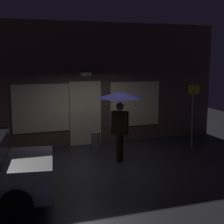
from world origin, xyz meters
The scene contains 5 objects.
ground_plane centered at (0.00, 0.00, 0.00)m, with size 18.00×18.00×0.00m, color #26262B.
building_facade centered at (0.00, 2.35, 2.07)m, with size 9.89×0.48×4.19m.
person_with_umbrella centered at (0.48, 0.04, 1.65)m, with size 1.30×1.30×2.04m.
street_sign_post centered at (3.26, 0.61, 1.27)m, with size 0.40×0.07×2.22m.
sidewalk_bollard centered at (0.15, 1.41, 0.30)m, with size 0.29×0.29×0.59m, color slate.
Camera 1 is at (-2.74, -8.79, 3.04)m, focal length 53.27 mm.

